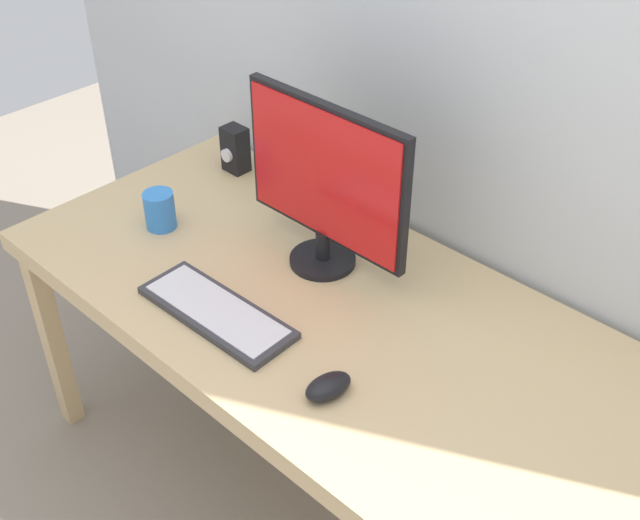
# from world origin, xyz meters

# --- Properties ---
(ground_plane) EXTENTS (6.00, 6.00, 0.00)m
(ground_plane) POSITION_xyz_m (0.00, 0.00, 0.00)
(ground_plane) COLOR gray
(desk) EXTENTS (1.74, 0.78, 0.73)m
(desk) POSITION_xyz_m (0.00, 0.00, 0.66)
(desk) COLOR tan
(desk) RESTS_ON ground_plane
(monitor) EXTENTS (0.49, 0.17, 0.44)m
(monitor) POSITION_xyz_m (-0.14, 0.12, 0.96)
(monitor) COLOR black
(monitor) RESTS_ON desk
(keyboard_primary) EXTENTS (0.41, 0.16, 0.02)m
(keyboard_primary) POSITION_xyz_m (-0.18, -0.21, 0.74)
(keyboard_primary) COLOR #333338
(keyboard_primary) RESTS_ON desk
(mouse) EXTENTS (0.08, 0.12, 0.04)m
(mouse) POSITION_xyz_m (0.18, -0.21, 0.75)
(mouse) COLOR black
(mouse) RESTS_ON desk
(audio_controller) EXTENTS (0.07, 0.07, 0.14)m
(audio_controller) POSITION_xyz_m (-0.66, 0.28, 0.80)
(audio_controller) COLOR black
(audio_controller) RESTS_ON desk
(coffee_mug) EXTENTS (0.08, 0.08, 0.10)m
(coffee_mug) POSITION_xyz_m (-0.57, -0.07, 0.78)
(coffee_mug) COLOR #337FD8
(coffee_mug) RESTS_ON desk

